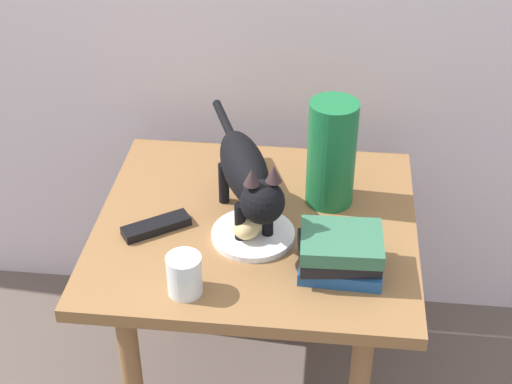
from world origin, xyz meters
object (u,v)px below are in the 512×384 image
cat (248,175)px  bread_roll (247,225)px  plate (254,235)px  side_table (256,251)px  book_stack (340,253)px  green_vase (331,154)px  tv_remote (156,226)px  candle_jar (185,277)px

cat → bread_roll: bearing=-84.5°
plate → cat: (-0.02, 0.04, 0.13)m
side_table → cat: size_ratio=1.55×
plate → book_stack: book_stack is taller
side_table → book_stack: 0.27m
green_vase → tv_remote: (-0.37, -0.15, -0.12)m
plate → green_vase: green_vase is taller
bread_roll → tv_remote: bread_roll is taller
plate → green_vase: bearing=45.4°
side_table → book_stack: (0.19, -0.15, 0.13)m
side_table → cat: cat is taller
bread_roll → tv_remote: 0.20m
cat → green_vase: 0.21m
green_vase → cat: bearing=-145.8°
book_stack → candle_jar: 0.31m
plate → candle_jar: size_ratio=2.12×
book_stack → side_table: bearing=141.7°
side_table → plate: 0.11m
green_vase → candle_jar: green_vase is taller
plate → tv_remote: (-0.22, 0.00, 0.00)m
book_stack → candle_jar: book_stack is taller
plate → cat: size_ratio=0.40×
candle_jar → green_vase: bearing=51.8°
bread_roll → candle_jar: candle_jar is taller
book_stack → green_vase: size_ratio=0.71×
book_stack → cat: bearing=147.2°
side_table → candle_jar: candle_jar is taller
tv_remote → candle_jar: bearing=-97.0°
green_vase → candle_jar: size_ratio=2.96×
tv_remote → book_stack: bearing=-47.9°
green_vase → tv_remote: green_vase is taller
bread_roll → book_stack: (0.20, -0.08, 0.01)m
book_stack → plate: bearing=153.5°
tv_remote → side_table: bearing=-20.7°
bread_roll → book_stack: size_ratio=0.45×
green_vase → candle_jar: 0.45m
cat → candle_jar: 0.26m
green_vase → book_stack: bearing=-83.3°
side_table → candle_jar: size_ratio=8.30×
plate → candle_jar: (-0.12, -0.19, 0.03)m
bread_roll → tv_remote: (-0.20, 0.01, -0.03)m
side_table → bread_roll: 0.14m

